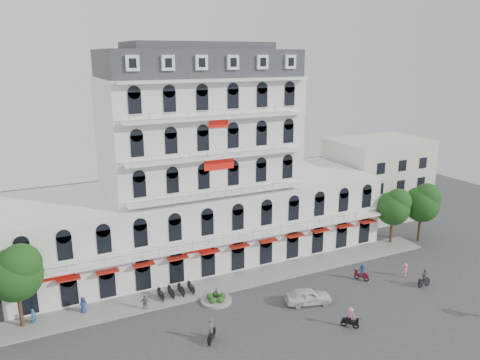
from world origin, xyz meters
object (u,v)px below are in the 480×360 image
object	(u,v)px
rider_west	(211,331)
rider_east	(362,272)
rider_northeast	(425,278)
parked_car	(308,296)
rider_center	(350,317)

from	to	relation	value
rider_west	rider_east	bearing A→B (deg)	-39.91
rider_west	rider_east	size ratio (longest dim) A/B	1.17
rider_west	rider_northeast	distance (m)	24.71
rider_northeast	parked_car	bearing A→B (deg)	-12.77
rider_east	rider_northeast	world-z (taller)	rider_northeast
rider_west	rider_northeast	size ratio (longest dim) A/B	1.08
rider_center	rider_east	bearing A→B (deg)	90.36
parked_car	rider_west	distance (m)	11.48
rider_west	rider_center	world-z (taller)	rider_west
rider_northeast	rider_east	bearing A→B (deg)	-41.27
rider_northeast	rider_west	bearing A→B (deg)	-3.84
rider_east	rider_northeast	distance (m)	6.59
rider_west	parked_car	bearing A→B (deg)	-40.92
parked_car	rider_center	xyz separation A→B (m)	(1.06, -5.28, 0.27)
rider_east	rider_northeast	size ratio (longest dim) A/B	0.93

